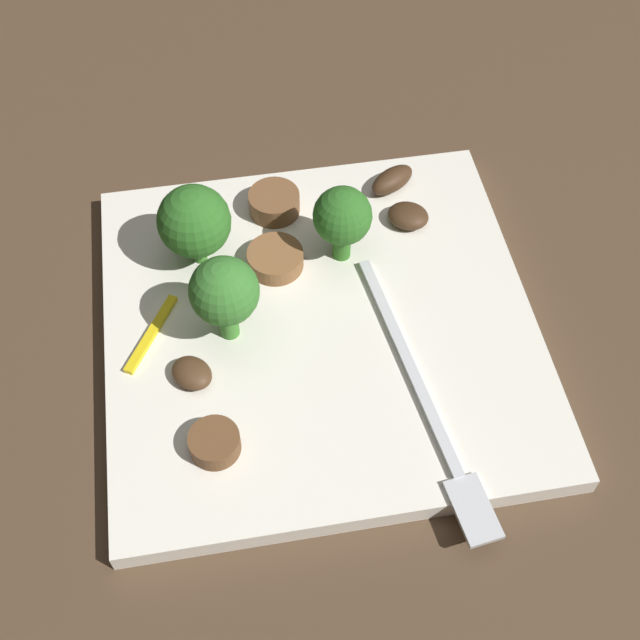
% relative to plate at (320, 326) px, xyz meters
% --- Properties ---
extents(ground_plane, '(1.40, 1.40, 0.00)m').
position_rel_plate_xyz_m(ground_plane, '(0.00, 0.00, -0.01)').
color(ground_plane, '#4C3826').
extents(plate, '(0.24, 0.24, 0.01)m').
position_rel_plate_xyz_m(plate, '(0.00, 0.00, 0.00)').
color(plate, white).
rests_on(plate, ground_plane).
extents(fork, '(0.18, 0.04, 0.00)m').
position_rel_plate_xyz_m(fork, '(0.07, 0.05, 0.01)').
color(fork, silver).
rests_on(fork, plate).
extents(broccoli_floret_0, '(0.04, 0.04, 0.06)m').
position_rel_plate_xyz_m(broccoli_floret_0, '(-0.00, -0.05, 0.04)').
color(broccoli_floret_0, '#408630').
rests_on(broccoli_floret_0, plate).
extents(broccoli_floret_1, '(0.04, 0.04, 0.05)m').
position_rel_plate_xyz_m(broccoli_floret_1, '(-0.06, -0.06, 0.04)').
color(broccoli_floret_1, '#347525').
rests_on(broccoli_floret_1, plate).
extents(broccoli_floret_2, '(0.03, 0.03, 0.05)m').
position_rel_plate_xyz_m(broccoli_floret_2, '(-0.05, 0.02, 0.04)').
color(broccoli_floret_2, '#347525').
rests_on(broccoli_floret_2, plate).
extents(sausage_slice_0, '(0.04, 0.04, 0.01)m').
position_rel_plate_xyz_m(sausage_slice_0, '(-0.09, -0.01, 0.01)').
color(sausage_slice_0, brown).
rests_on(sausage_slice_0, plate).
extents(sausage_slice_1, '(0.04, 0.04, 0.01)m').
position_rel_plate_xyz_m(sausage_slice_1, '(0.07, -0.07, 0.01)').
color(sausage_slice_1, brown).
rests_on(sausage_slice_1, plate).
extents(sausage_slice_2, '(0.04, 0.04, 0.01)m').
position_rel_plate_xyz_m(sausage_slice_2, '(-0.04, -0.02, 0.01)').
color(sausage_slice_2, brown).
rests_on(sausage_slice_2, plate).
extents(mushroom_0, '(0.03, 0.04, 0.01)m').
position_rel_plate_xyz_m(mushroom_0, '(-0.10, 0.06, 0.01)').
color(mushroom_0, '#422B19').
rests_on(mushroom_0, plate).
extents(mushroom_1, '(0.03, 0.03, 0.01)m').
position_rel_plate_xyz_m(mushroom_1, '(-0.06, 0.07, 0.01)').
color(mushroom_1, '#422B19').
rests_on(mushroom_1, plate).
extents(mushroom_2, '(0.03, 0.03, 0.01)m').
position_rel_plate_xyz_m(mushroom_2, '(0.03, -0.07, 0.01)').
color(mushroom_2, '#4C331E').
rests_on(mushroom_2, plate).
extents(pepper_strip_0, '(0.05, 0.03, 0.00)m').
position_rel_plate_xyz_m(pepper_strip_0, '(-0.01, -0.09, 0.01)').
color(pepper_strip_0, yellow).
rests_on(pepper_strip_0, plate).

